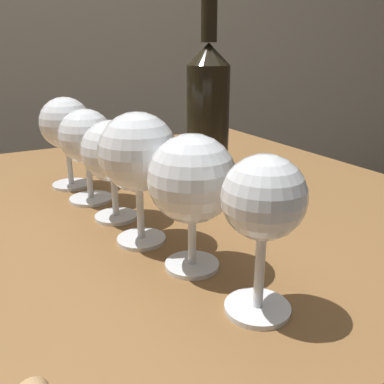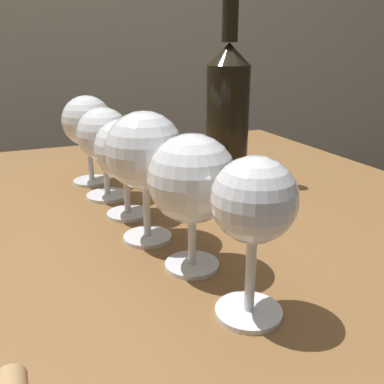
# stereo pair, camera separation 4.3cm
# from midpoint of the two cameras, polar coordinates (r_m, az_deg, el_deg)

# --- Properties ---
(dining_table) EXTENTS (1.12, 0.86, 0.73)m
(dining_table) POSITION_cam_midpoint_polar(r_m,az_deg,el_deg) (0.67, -11.78, -10.37)
(dining_table) COLOR brown
(dining_table) RESTS_ON ground_plane
(wine_glass_rose) EXTENTS (0.07, 0.07, 0.15)m
(wine_glass_rose) POSITION_cam_midpoint_polar(r_m,az_deg,el_deg) (0.35, 11.86, -1.79)
(wine_glass_rose) COLOR white
(wine_glass_rose) RESTS_ON dining_table
(wine_glass_amber) EXTENTS (0.09, 0.09, 0.15)m
(wine_glass_amber) POSITION_cam_midpoint_polar(r_m,az_deg,el_deg) (0.43, 2.89, 1.37)
(wine_glass_amber) COLOR white
(wine_glass_amber) RESTS_ON dining_table
(wine_glass_pinot) EXTENTS (0.09, 0.09, 0.16)m
(wine_glass_pinot) POSITION_cam_midpoint_polar(r_m,az_deg,el_deg) (0.49, -3.92, 5.21)
(wine_glass_pinot) COLOR white
(wine_glass_pinot) RESTS_ON dining_table
(wine_glass_cabernet) EXTENTS (0.08, 0.08, 0.14)m
(wine_glass_cabernet) POSITION_cam_midpoint_polar(r_m,az_deg,el_deg) (0.57, -6.94, 5.39)
(wine_glass_cabernet) COLOR white
(wine_glass_cabernet) RESTS_ON dining_table
(wine_glass_merlot) EXTENTS (0.08, 0.08, 0.14)m
(wine_glass_merlot) POSITION_cam_midpoint_polar(r_m,az_deg,el_deg) (0.65, -9.96, 7.27)
(wine_glass_merlot) COLOR white
(wine_glass_merlot) RESTS_ON dining_table
(wine_glass_chardonnay) EXTENTS (0.08, 0.08, 0.15)m
(wine_glass_chardonnay) POSITION_cam_midpoint_polar(r_m,az_deg,el_deg) (0.73, -12.28, 9.05)
(wine_glass_chardonnay) COLOR white
(wine_glass_chardonnay) RESTS_ON dining_table
(wine_bottle) EXTENTS (0.07, 0.07, 0.32)m
(wine_bottle) POSITION_cam_midpoint_polar(r_m,az_deg,el_deg) (0.73, 6.55, 10.82)
(wine_bottle) COLOR black
(wine_bottle) RESTS_ON dining_table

